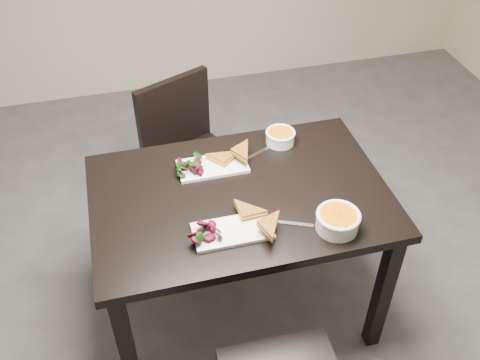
{
  "coord_description": "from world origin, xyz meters",
  "views": [
    {
      "loc": [
        -0.3,
        -1.23,
        2.23
      ],
      "look_at": [
        0.11,
        0.34,
        0.82
      ],
      "focal_mm": 40.61,
      "sensor_mm": 36.0,
      "label": 1
    }
  ],
  "objects_px": {
    "plate_near": "(233,231)",
    "soup_bowl_far": "(280,136)",
    "soup_bowl_near": "(338,220)",
    "plate_far": "(213,166)",
    "table": "(240,211)",
    "chair_far": "(188,149)"
  },
  "relations": [
    {
      "from": "plate_near",
      "to": "soup_bowl_far",
      "type": "relative_size",
      "value": 2.21
    },
    {
      "from": "soup_bowl_near",
      "to": "soup_bowl_far",
      "type": "height_order",
      "value": "soup_bowl_near"
    },
    {
      "from": "plate_far",
      "to": "soup_bowl_near",
      "type": "bearing_deg",
      "value": -50.92
    },
    {
      "from": "table",
      "to": "plate_near",
      "type": "relative_size",
      "value": 4.07
    },
    {
      "from": "table",
      "to": "soup_bowl_near",
      "type": "xyz_separation_m",
      "value": [
        0.3,
        -0.28,
        0.14
      ]
    },
    {
      "from": "plate_far",
      "to": "plate_near",
      "type": "bearing_deg",
      "value": -91.37
    },
    {
      "from": "plate_near",
      "to": "soup_bowl_far",
      "type": "xyz_separation_m",
      "value": [
        0.34,
        0.49,
        0.03
      ]
    },
    {
      "from": "table",
      "to": "chair_far",
      "type": "distance_m",
      "value": 0.71
    },
    {
      "from": "soup_bowl_near",
      "to": "soup_bowl_far",
      "type": "xyz_separation_m",
      "value": [
        -0.04,
        0.56,
        -0.01
      ]
    },
    {
      "from": "table",
      "to": "soup_bowl_near",
      "type": "distance_m",
      "value": 0.44
    },
    {
      "from": "chair_far",
      "to": "plate_near",
      "type": "height_order",
      "value": "chair_far"
    },
    {
      "from": "plate_near",
      "to": "soup_bowl_far",
      "type": "height_order",
      "value": "soup_bowl_far"
    },
    {
      "from": "chair_far",
      "to": "soup_bowl_far",
      "type": "height_order",
      "value": "chair_far"
    },
    {
      "from": "chair_far",
      "to": "plate_near",
      "type": "bearing_deg",
      "value": -112.63
    },
    {
      "from": "soup_bowl_near",
      "to": "plate_far",
      "type": "height_order",
      "value": "soup_bowl_near"
    },
    {
      "from": "table",
      "to": "chair_far",
      "type": "xyz_separation_m",
      "value": [
        -0.11,
        0.68,
        -0.17
      ]
    },
    {
      "from": "plate_near",
      "to": "soup_bowl_near",
      "type": "distance_m",
      "value": 0.39
    },
    {
      "from": "table",
      "to": "soup_bowl_far",
      "type": "relative_size",
      "value": 8.96
    },
    {
      "from": "chair_far",
      "to": "table",
      "type": "bearing_deg",
      "value": -105.36
    },
    {
      "from": "plate_far",
      "to": "soup_bowl_far",
      "type": "distance_m",
      "value": 0.35
    },
    {
      "from": "plate_far",
      "to": "table",
      "type": "bearing_deg",
      "value": -68.58
    },
    {
      "from": "plate_near",
      "to": "soup_bowl_far",
      "type": "distance_m",
      "value": 0.6
    }
  ]
}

